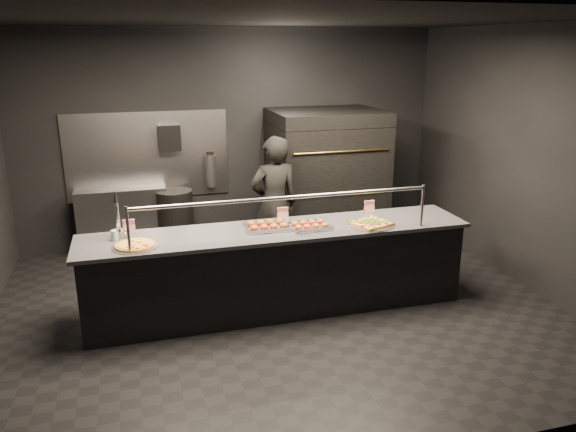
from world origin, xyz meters
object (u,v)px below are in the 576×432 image
object	(u,v)px
round_pizza	(135,245)
slider_tray_a	(267,226)
pizza_oven	(326,178)
fire_extinguisher	(211,170)
trash_bin	(175,220)
slider_tray_b	(310,226)
service_counter	(278,269)
prep_shelf	(123,220)
square_pizza	(371,224)
towel_dispenser	(169,138)
worker	(274,204)
beer_tap	(118,224)

from	to	relation	value
round_pizza	slider_tray_a	xyz separation A→B (m)	(1.35, 0.20, 0.01)
pizza_oven	fire_extinguisher	bearing A→B (deg)	162.11
trash_bin	slider_tray_b	bearing A→B (deg)	-61.50
pizza_oven	trash_bin	world-z (taller)	pizza_oven
service_counter	slider_tray_a	distance (m)	0.50
prep_shelf	fire_extinguisher	bearing A→B (deg)	3.66
trash_bin	square_pizza	bearing A→B (deg)	-51.38
service_counter	slider_tray_a	size ratio (longest dim) A/B	8.10
pizza_oven	trash_bin	size ratio (longest dim) A/B	2.26
prep_shelf	round_pizza	bearing A→B (deg)	-86.52
service_counter	towel_dispenser	xyz separation A→B (m)	(-0.90, 2.39, 1.09)
slider_tray_a	service_counter	bearing A→B (deg)	-28.49
prep_shelf	fire_extinguisher	size ratio (longest dim) A/B	2.38
prep_shelf	round_pizza	xyz separation A→B (m)	(0.15, -2.47, 0.49)
towel_dispenser	worker	distance (m)	1.84
beer_tap	square_pizza	xyz separation A→B (m)	(2.59, -0.35, -0.12)
service_counter	prep_shelf	bearing A→B (deg)	124.59
beer_tap	square_pizza	world-z (taller)	beer_tap
towel_dispenser	fire_extinguisher	distance (m)	0.74
slider_tray_b	worker	xyz separation A→B (m)	(-0.08, 1.18, -0.09)
towel_dispenser	worker	bearing A→B (deg)	-47.71
prep_shelf	slider_tray_a	distance (m)	2.76
slider_tray_b	worker	bearing A→B (deg)	94.05
pizza_oven	fire_extinguisher	world-z (taller)	pizza_oven
towel_dispenser	slider_tray_a	bearing A→B (deg)	-71.10
fire_extinguisher	slider_tray_b	xyz separation A→B (m)	(0.68, -2.45, -0.11)
pizza_oven	towel_dispenser	bearing A→B (deg)	166.86
beer_tap	towel_dispenser	bearing A→B (deg)	72.28
round_pizza	trash_bin	distance (m)	2.48
pizza_oven	slider_tray_a	bearing A→B (deg)	-125.16
service_counter	trash_bin	world-z (taller)	service_counter
pizza_oven	trash_bin	distance (m)	2.19
worker	prep_shelf	bearing A→B (deg)	-38.31
trash_bin	prep_shelf	bearing A→B (deg)	171.87
beer_tap	slider_tray_a	world-z (taller)	beer_tap
prep_shelf	square_pizza	bearing A→B (deg)	-43.60
service_counter	pizza_oven	world-z (taller)	pizza_oven
slider_tray_a	prep_shelf	bearing A→B (deg)	123.50
beer_tap	slider_tray_b	distance (m)	1.95
square_pizza	trash_bin	world-z (taller)	square_pizza
service_counter	prep_shelf	distance (m)	2.82
service_counter	slider_tray_a	xyz separation A→B (m)	(-0.10, 0.05, 0.48)
prep_shelf	slider_tray_b	size ratio (longest dim) A/B	2.47
slider_tray_b	pizza_oven	bearing A→B (deg)	66.07
square_pizza	towel_dispenser	bearing A→B (deg)	126.70
round_pizza	square_pizza	bearing A→B (deg)	-0.05
service_counter	trash_bin	distance (m)	2.40
round_pizza	slider_tray_a	distance (m)	1.36
beer_tap	slider_tray_a	xyz separation A→B (m)	(1.50, -0.14, -0.11)
fire_extinguisher	round_pizza	world-z (taller)	fire_extinguisher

